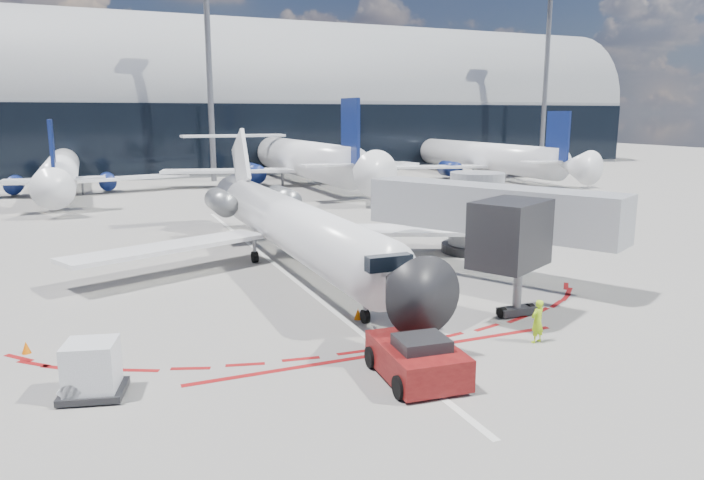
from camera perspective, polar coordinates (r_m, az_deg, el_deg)
name	(u,v)px	position (r m, az deg, el deg)	size (l,w,h in m)	color
ground	(289,276)	(32.49, -5.70, -3.28)	(260.00, 260.00, 0.00)	slate
apron_centerline	(279,267)	(34.35, -6.68, -2.48)	(0.25, 40.00, 0.01)	silver
apron_stop_bar	(386,353)	(22.26, 3.15, -10.23)	(14.00, 0.25, 0.01)	maroon
terminal_building	(154,111)	(95.51, -17.54, 11.09)	(150.00, 24.15, 24.00)	#919497
jet_bridge	(486,215)	(33.41, 12.06, 2.21)	(10.03, 15.20, 4.90)	#999CA2
light_mast_centre	(210,77)	(79.47, -12.82, 14.24)	(0.70, 0.70, 25.00)	slate
light_mast_east	(545,84)	(101.11, 17.18, 13.36)	(0.70, 0.70, 25.00)	slate
regional_jet	(287,222)	(34.26, -5.91, 1.63)	(23.46, 28.93, 7.25)	white
pushback_tug	(417,359)	(20.17, 5.93, -10.67)	(2.64, 5.71, 1.46)	#560C0D
ramp_worker	(537,321)	(23.93, 16.50, -7.09)	(0.59, 0.39, 1.62)	#AFE317
uld_container	(92,370)	(20.27, -22.57, -10.84)	(2.11, 1.91, 1.69)	black
safety_cone_left	(26,347)	(24.89, -27.51, -8.66)	(0.31, 0.31, 0.43)	#E26304
safety_cone_right	(358,314)	(25.63, 0.54, -6.73)	(0.33, 0.33, 0.46)	#E26304
bg_airliner_1	(59,147)	(71.31, -25.11, 7.65)	(29.93, 31.69, 9.68)	white
bg_airliner_2	(299,133)	(74.96, -4.88, 9.71)	(37.23, 39.42, 12.04)	white
bg_airliner_3	(484,136)	(84.07, 11.91, 9.20)	(32.77, 34.69, 10.60)	white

